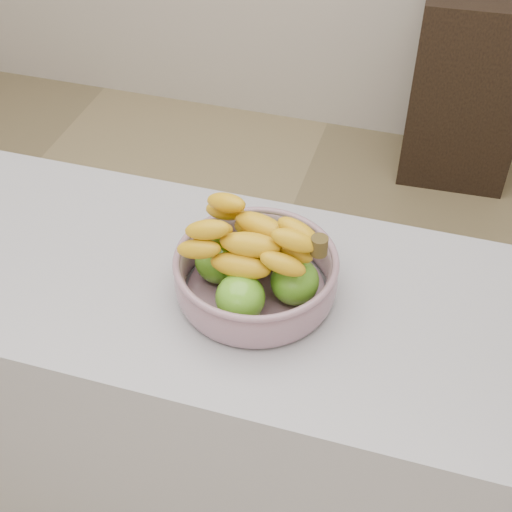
# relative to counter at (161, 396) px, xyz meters

# --- Properties ---
(ground) EXTENTS (4.00, 4.00, 0.00)m
(ground) POSITION_rel_counter_xyz_m (0.00, 0.10, -0.45)
(ground) COLOR #93825A
(ground) RESTS_ON ground
(counter) EXTENTS (2.00, 0.60, 0.90)m
(counter) POSITION_rel_counter_xyz_m (0.00, 0.00, 0.00)
(counter) COLOR #9A9AA2
(counter) RESTS_ON ground
(cabinet) EXTENTS (0.48, 0.39, 0.83)m
(cabinet) POSITION_rel_counter_xyz_m (0.63, 1.88, -0.04)
(cabinet) COLOR black
(cabinet) RESTS_ON ground
(fruit_bowl) EXTENTS (0.33, 0.33, 0.19)m
(fruit_bowl) POSITION_rel_counter_xyz_m (0.25, 0.00, 0.51)
(fruit_bowl) COLOR #9199AE
(fruit_bowl) RESTS_ON counter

